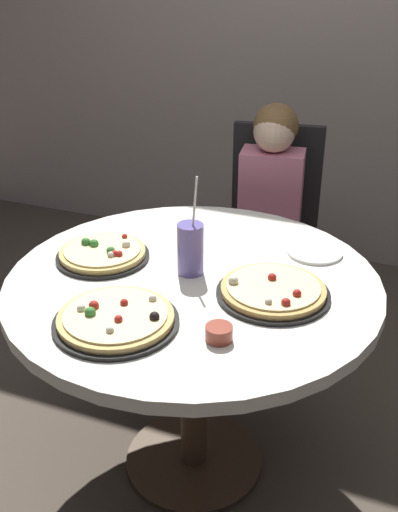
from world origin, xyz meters
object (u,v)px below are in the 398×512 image
pizza_veggie (103,253)px  plate_small (315,252)px  dining_table (193,308)px  pizza_cheese (116,319)px  soda_cup (190,249)px  chair_wooden (272,221)px  sauce_bowl (219,333)px  pizza_pepperoni (273,291)px  diner_child (266,247)px

pizza_veggie → plate_small: pizza_veggie is taller
plate_small → dining_table: bearing=-135.7°
pizza_cheese → soda_cup: soda_cup is taller
pizza_veggie → plate_small: (0.62, 0.28, -0.01)m
chair_wooden → sauce_bowl: bearing=-81.1°
pizza_pepperoni → soda_cup: 0.28m
pizza_veggie → soda_cup: (0.30, 0.02, 0.06)m
pizza_cheese → sauce_bowl: size_ratio=4.79×
chair_wooden → pizza_pepperoni: bearing=-75.1°
sauce_bowl → pizza_cheese: bearing=-173.1°
pizza_cheese → plate_small: size_ratio=1.86×
pizza_pepperoni → plate_small: (0.05, 0.31, -0.01)m
pizza_veggie → pizza_cheese: same height
dining_table → pizza_cheese: bearing=-107.1°
pizza_cheese → pizza_veggie: bearing=124.6°
diner_child → pizza_cheese: (-0.11, -1.11, 0.28)m
dining_table → soda_cup: size_ratio=3.67×
diner_child → dining_table: bearing=-90.8°
dining_table → sauce_bowl: 0.35m
pizza_veggie → soda_cup: size_ratio=0.97×
plate_small → sauce_bowl: bearing=-102.2°
soda_cup → pizza_pepperoni: bearing=-9.0°
pizza_pepperoni → sauce_bowl: size_ratio=4.66×
dining_table → pizza_veggie: bearing=177.6°
dining_table → sauce_bowl: (0.18, -0.27, 0.13)m
soda_cup → plate_small: bearing=39.6°
sauce_bowl → chair_wooden: bearing=98.9°
diner_child → plate_small: (0.29, -0.51, 0.27)m
chair_wooden → sauce_bowl: size_ratio=13.57×
pizza_cheese → sauce_bowl: pizza_cheese is taller
soda_cup → sauce_bowl: size_ratio=4.39×
diner_child → sauce_bowl: 1.13m
diner_child → pizza_cheese: diner_child is taller
pizza_veggie → plate_small: bearing=24.6°
dining_table → pizza_pepperoni: 0.28m
sauce_bowl → dining_table: bearing=123.7°
pizza_pepperoni → chair_wooden: bearing=104.9°
diner_child → pizza_pepperoni: size_ratio=3.32×
chair_wooden → pizza_veggie: 1.04m
diner_child → pizza_pepperoni: (0.24, -0.82, 0.28)m
pizza_veggie → pizza_cheese: (0.22, -0.32, -0.00)m
pizza_cheese → dining_table: bearing=72.9°
chair_wooden → pizza_cheese: (-0.08, -1.29, 0.24)m
dining_table → plate_small: size_ratio=6.27×
pizza_pepperoni → sauce_bowl: 0.27m
chair_wooden → plate_small: size_ratio=5.28×
soda_cup → dining_table: bearing=-56.3°
soda_cup → plate_small: soda_cup is taller
diner_child → pizza_cheese: 1.15m
dining_table → pizza_veggie: size_ratio=3.80×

